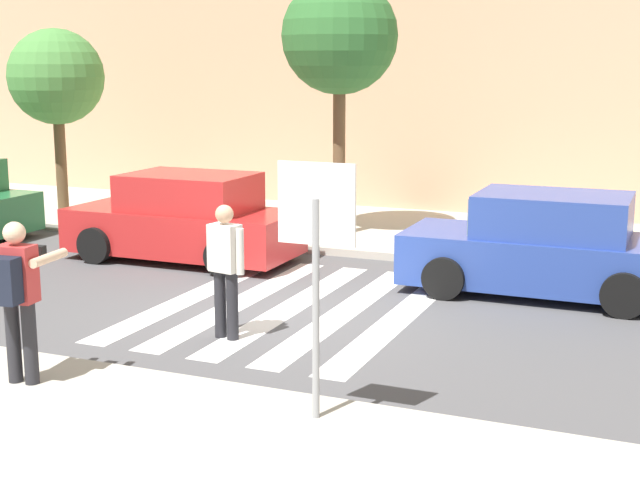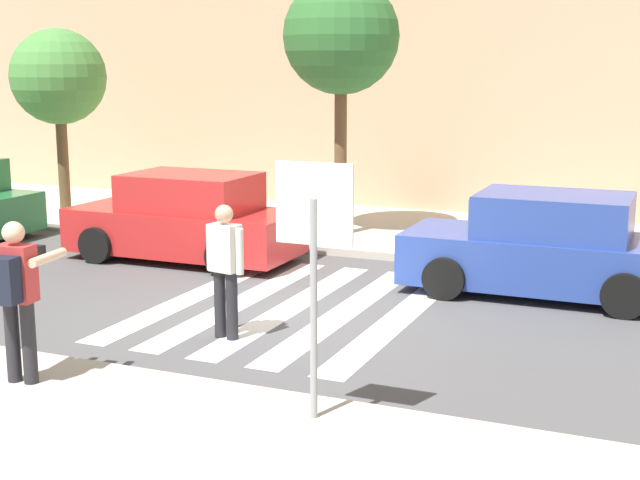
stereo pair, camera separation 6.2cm
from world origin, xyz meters
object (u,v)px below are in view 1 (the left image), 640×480
at_px(photographer_with_backpack, 17,289).
at_px(pedestrian_crossing, 225,264).
at_px(parked_car_red, 185,220).
at_px(stop_sign, 316,235).
at_px(street_tree_center, 340,38).
at_px(parked_car_blue, 544,248).
at_px(street_tree_west, 56,78).

bearing_deg(photographer_with_backpack, pedestrian_crossing, 68.51).
distance_m(photographer_with_backpack, parked_car_red, 6.67).
bearing_deg(stop_sign, street_tree_center, 110.19).
bearing_deg(parked_car_blue, street_tree_west, 168.37).
height_order(photographer_with_backpack, street_tree_west, street_tree_west).
xyz_separation_m(street_tree_west, street_tree_center, (6.31, 0.42, 0.78)).
height_order(stop_sign, parked_car_red, stop_sign).
xyz_separation_m(photographer_with_backpack, street_tree_center, (0.03, 9.01, 2.75)).
height_order(parked_car_blue, street_tree_west, street_tree_west).
bearing_deg(pedestrian_crossing, photographer_with_backpack, -111.49).
height_order(photographer_with_backpack, parked_car_blue, photographer_with_backpack).
bearing_deg(street_tree_west, parked_car_red, -26.45).
distance_m(photographer_with_backpack, parked_car_blue, 7.76).
height_order(stop_sign, street_tree_center, street_tree_center).
xyz_separation_m(pedestrian_crossing, street_tree_west, (-7.30, 5.99, 2.16)).
xyz_separation_m(parked_car_red, street_tree_center, (1.90, 2.62, 3.19)).
bearing_deg(street_tree_center, parked_car_blue, -31.02).
xyz_separation_m(photographer_with_backpack, pedestrian_crossing, (1.02, 2.60, -0.19)).
distance_m(stop_sign, street_tree_center, 9.43).
distance_m(photographer_with_backpack, street_tree_center, 9.42).
relative_size(photographer_with_backpack, street_tree_center, 0.35).
height_order(pedestrian_crossing, parked_car_red, pedestrian_crossing).
distance_m(photographer_with_backpack, street_tree_west, 10.81).
bearing_deg(parked_car_blue, parked_car_red, 180.00).
height_order(parked_car_blue, street_tree_center, street_tree_center).
height_order(parked_car_red, street_tree_center, street_tree_center).
bearing_deg(parked_car_blue, pedestrian_crossing, -131.58).
relative_size(photographer_with_backpack, parked_car_blue, 0.42).
distance_m(photographer_with_backpack, pedestrian_crossing, 2.80).
height_order(stop_sign, parked_car_blue, stop_sign).
distance_m(stop_sign, street_tree_west, 12.62).
distance_m(stop_sign, pedestrian_crossing, 3.26).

